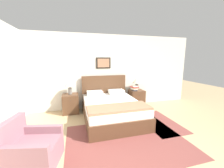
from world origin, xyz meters
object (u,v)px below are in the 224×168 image
at_px(bed, 112,109).
at_px(table_lamp_near_window, 70,84).
at_px(armchair, 31,150).
at_px(table_lamp_by_door, 137,81).
at_px(nightstand_by_door, 136,98).
at_px(nightstand_near_window, 71,104).

height_order(bed, table_lamp_near_window, bed).
relative_size(armchair, table_lamp_by_door, 1.95).
distance_m(nightstand_by_door, table_lamp_near_window, 2.44).
distance_m(bed, nightstand_near_window, 1.42).
xyz_separation_m(armchair, nightstand_near_window, (0.59, 2.21, 0.04)).
height_order(bed, armchair, bed).
relative_size(nightstand_near_window, nightstand_by_door, 1.00).
relative_size(bed, table_lamp_near_window, 4.52).
distance_m(nightstand_near_window, table_lamp_by_door, 2.45).
xyz_separation_m(armchair, table_lamp_near_window, (0.59, 2.24, 0.68)).
height_order(armchair, table_lamp_by_door, table_lamp_by_door).
bearing_deg(armchair, bed, 141.36).
xyz_separation_m(nightstand_near_window, table_lamp_near_window, (0.00, 0.03, 0.65)).
xyz_separation_m(bed, table_lamp_near_window, (-1.17, 0.82, 0.65)).
distance_m(nightstand_near_window, nightstand_by_door, 2.35).
height_order(armchair, nightstand_near_window, armchair).
xyz_separation_m(nightstand_by_door, table_lamp_near_window, (-2.35, 0.03, 0.65)).
bearing_deg(armchair, table_lamp_by_door, 139.71).
relative_size(table_lamp_near_window, table_lamp_by_door, 1.00).
bearing_deg(table_lamp_by_door, table_lamp_near_window, 180.00).
relative_size(nightstand_near_window, table_lamp_by_door, 1.32).
xyz_separation_m(armchair, table_lamp_by_door, (2.95, 2.24, 0.68)).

